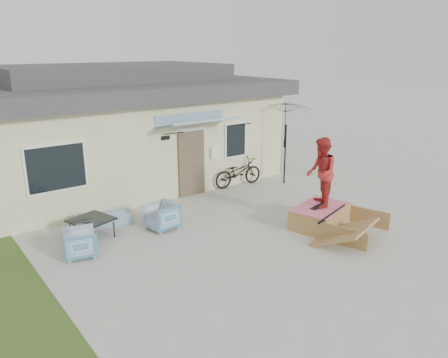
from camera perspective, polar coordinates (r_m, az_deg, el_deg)
ground at (r=10.65m, az=4.61°, el=-9.23°), size 90.00×90.00×0.00m
grass_strip at (r=10.30m, az=-26.59°, el=-12.04°), size 1.40×8.00×0.01m
house at (r=16.64m, az=-13.92°, el=6.84°), size 10.80×8.49×4.10m
loveseat at (r=12.42m, az=-15.40°, el=-4.44°), size 1.58×0.79×0.59m
armchair_left at (r=10.76m, az=-18.03°, el=-7.66°), size 0.81×0.84×0.72m
armchair_right at (r=11.83m, az=-8.04°, el=-4.59°), size 0.78×0.82×0.77m
coffee_table at (r=11.83m, az=-16.66°, el=-5.98°), size 1.16×1.16×0.46m
bicycle at (r=15.24m, az=1.84°, el=1.26°), size 1.90×0.78×1.19m
patio_umbrella at (r=15.40m, az=7.97°, el=5.68°), size 2.03×1.93×2.20m
skate_ramp at (r=12.22m, az=12.27°, el=-4.72°), size 2.13×2.50×0.54m
skateboard at (r=12.14m, az=12.13°, el=-3.39°), size 0.74×0.33×0.05m
skater at (r=11.85m, az=12.40°, el=0.93°), size 1.12×1.15×1.85m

